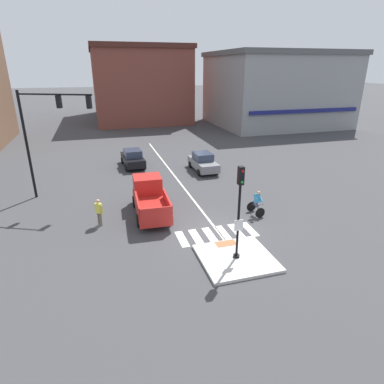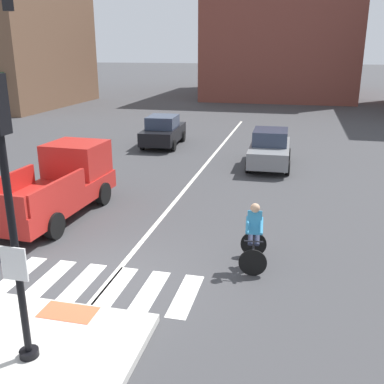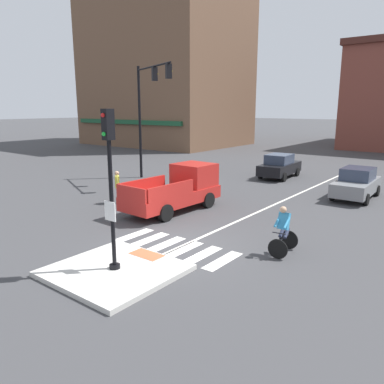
{
  "view_description": "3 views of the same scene",
  "coord_description": "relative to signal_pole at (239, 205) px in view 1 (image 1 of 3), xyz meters",
  "views": [
    {
      "loc": [
        -5.95,
        -15.32,
        8.84
      ],
      "look_at": [
        -0.47,
        3.23,
        1.35
      ],
      "focal_mm": 30.36,
      "sensor_mm": 36.0,
      "label": 1
    },
    {
      "loc": [
        4.11,
        -8.31,
        5.09
      ],
      "look_at": [
        1.18,
        4.04,
        0.97
      ],
      "focal_mm": 41.67,
      "sensor_mm": 36.0,
      "label": 2
    },
    {
      "loc": [
        8.17,
        -9.69,
        4.79
      ],
      "look_at": [
        -1.28,
        2.55,
        1.33
      ],
      "focal_mm": 35.46,
      "sensor_mm": 36.0,
      "label": 3
    }
  ],
  "objects": [
    {
      "name": "crosswalk_stripe_b",
      "position": [
        -1.22,
        2.72,
        -2.92
      ],
      "size": [
        0.44,
        1.8,
        0.01
      ],
      "primitive_type": "cube",
      "color": "silver",
      "rests_on": "ground"
    },
    {
      "name": "building_far_block",
      "position": [
        22.08,
        35.57,
        2.62
      ],
      "size": [
        19.35,
        17.2,
        11.06
      ],
      "color": "gray",
      "rests_on": "ground"
    },
    {
      "name": "pickup_truck_red_westbound_near",
      "position": [
        -3.1,
        6.74,
        -1.95
      ],
      "size": [
        2.22,
        5.18,
        2.08
      ],
      "color": "red",
      "rests_on": "ground"
    },
    {
      "name": "building_corner_right",
      "position": [
        1.92,
        48.69,
        3.14
      ],
      "size": [
        15.42,
        22.27,
        12.1
      ],
      "color": "brown",
      "rests_on": "ground"
    },
    {
      "name": "crosswalk_stripe_d",
      "position": [
        0.41,
        2.72,
        -2.92
      ],
      "size": [
        0.44,
        1.8,
        0.01
      ],
      "primitive_type": "cube",
      "color": "silver",
      "rests_on": "ground"
    },
    {
      "name": "pedestrian_at_curb_left",
      "position": [
        -6.28,
        5.7,
        -1.94
      ],
      "size": [
        0.44,
        0.4,
        1.67
      ],
      "color": "#6B6051",
      "rests_on": "ground"
    },
    {
      "name": "car_grey_eastbound_far",
      "position": [
        3.0,
        14.3,
        -2.11
      ],
      "size": [
        1.91,
        4.13,
        1.64
      ],
      "color": "slate",
      "rests_on": "ground"
    },
    {
      "name": "signal_pole",
      "position": [
        0.0,
        0.0,
        0.0
      ],
      "size": [
        0.44,
        0.38,
        4.6
      ],
      "color": "black",
      "rests_on": "traffic_island"
    },
    {
      "name": "car_black_westbound_distant",
      "position": [
        -2.92,
        17.46,
        -2.11
      ],
      "size": [
        2.02,
        4.19,
        1.64
      ],
      "color": "black",
      "rests_on": "ground"
    },
    {
      "name": "crosswalk_stripe_c",
      "position": [
        -0.41,
        2.72,
        -2.92
      ],
      "size": [
        0.44,
        1.8,
        0.01
      ],
      "primitive_type": "cube",
      "color": "silver",
      "rests_on": "ground"
    },
    {
      "name": "crosswalk_stripe_e",
      "position": [
        1.22,
        2.72,
        -2.92
      ],
      "size": [
        0.44,
        1.8,
        0.01
      ],
      "primitive_type": "cube",
      "color": "silver",
      "rests_on": "ground"
    },
    {
      "name": "ground_plane",
      "position": [
        0.0,
        2.85,
        -2.92
      ],
      "size": [
        300.0,
        300.0,
        0.0
      ],
      "primitive_type": "plane",
      "color": "#3D3D3F"
    },
    {
      "name": "cyclist",
      "position": [
        3.29,
        4.4,
        -2.05
      ],
      "size": [
        0.75,
        1.14,
        1.68
      ],
      "color": "black",
      "rests_on": "ground"
    },
    {
      "name": "traffic_light_mast",
      "position": [
        -9.24,
        11.05,
        2.19
      ],
      "size": [
        4.73,
        2.28,
        7.44
      ],
      "color": "black",
      "rests_on": "ground"
    },
    {
      "name": "crosswalk_stripe_f",
      "position": [
        2.03,
        2.72,
        -2.92
      ],
      "size": [
        0.44,
        1.8,
        0.01
      ],
      "primitive_type": "cube",
      "color": "silver",
      "rests_on": "ground"
    },
    {
      "name": "lane_centre_line",
      "position": [
        0.17,
        12.85,
        -2.92
      ],
      "size": [
        0.14,
        28.0,
        0.01
      ],
      "primitive_type": "cube",
      "color": "silver",
      "rests_on": "ground"
    },
    {
      "name": "crosswalk_stripe_a",
      "position": [
        -2.03,
        2.72,
        -2.92
      ],
      "size": [
        0.44,
        1.8,
        0.01
      ],
      "primitive_type": "cube",
      "color": "silver",
      "rests_on": "ground"
    },
    {
      "name": "traffic_island",
      "position": [
        0.0,
        0.01,
        -2.85
      ],
      "size": [
        3.52,
        3.37,
        0.15
      ],
      "primitive_type": "cube",
      "color": "beige",
      "rests_on": "ground"
    },
    {
      "name": "tactile_pad_front",
      "position": [
        0.0,
        1.34,
        -2.77
      ],
      "size": [
        1.1,
        0.6,
        0.01
      ],
      "primitive_type": "cube",
      "color": "#DB5B38",
      "rests_on": "traffic_island"
    }
  ]
}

